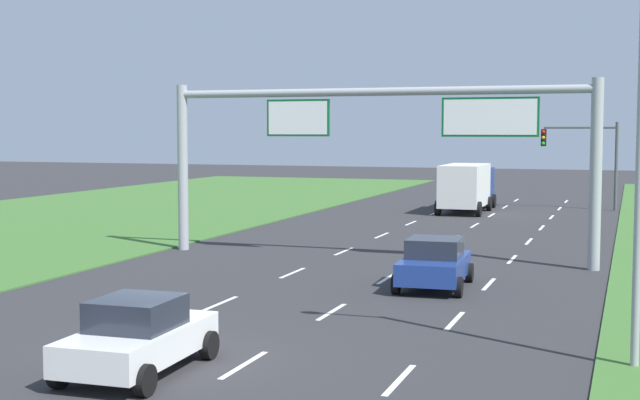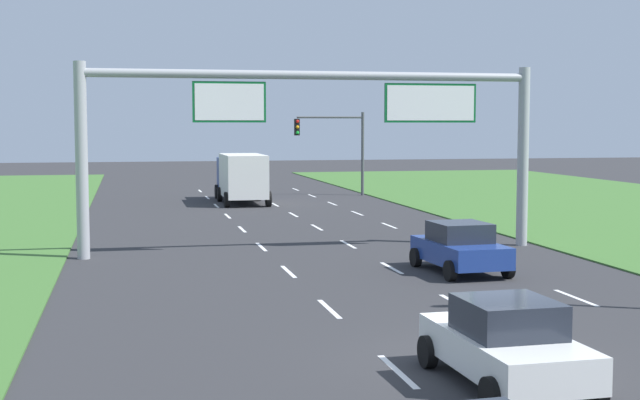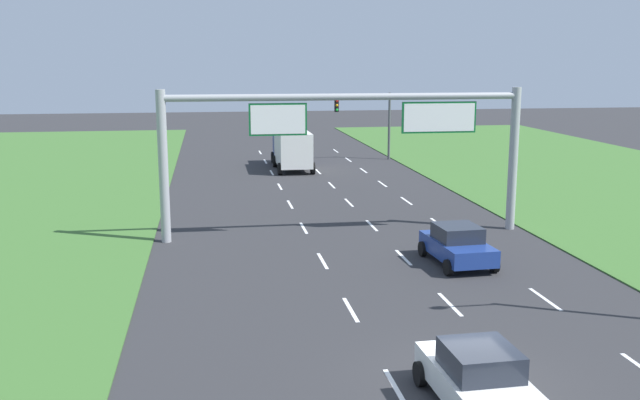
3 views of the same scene
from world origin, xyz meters
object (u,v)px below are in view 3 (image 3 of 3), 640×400
at_px(car_mid_lane, 479,379).
at_px(box_truck, 292,148).
at_px(car_near_red, 457,245).
at_px(traffic_light_mast, 367,114).
at_px(sign_gantry, 351,133).

xyz_separation_m(car_mid_lane, box_truck, (0.04, 39.14, 0.84)).
xyz_separation_m(car_near_red, box_truck, (-3.72, 27.08, 0.82)).
bearing_deg(box_truck, car_mid_lane, -90.10).
height_order(car_near_red, traffic_light_mast, traffic_light_mast).
bearing_deg(car_mid_lane, traffic_light_mast, 79.21).
relative_size(car_mid_lane, traffic_light_mast, 0.73).
relative_size(car_near_red, box_truck, 0.54).
height_order(car_mid_lane, traffic_light_mast, traffic_light_mast).
relative_size(car_near_red, sign_gantry, 0.24).
height_order(box_truck, sign_gantry, sign_gantry).
xyz_separation_m(car_near_red, sign_gantry, (-3.40, 5.54, 4.08)).
bearing_deg(traffic_light_mast, car_mid_lane, -99.01).
bearing_deg(box_truck, traffic_light_mast, 29.94).
bearing_deg(car_near_red, box_truck, 94.60).
relative_size(car_mid_lane, sign_gantry, 0.24).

